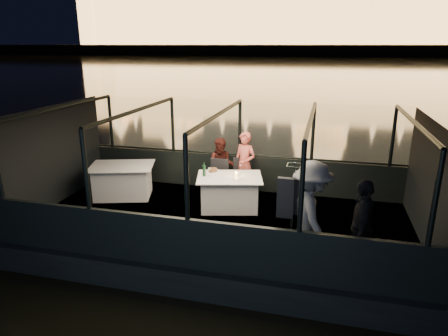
% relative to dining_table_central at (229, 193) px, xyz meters
% --- Properties ---
extents(river_water, '(500.00, 500.00, 0.00)m').
position_rel_dining_table_central_xyz_m(river_water, '(-0.06, 79.33, -0.89)').
color(river_water, black).
rests_on(river_water, ground).
extents(boat_hull, '(8.60, 4.40, 1.00)m').
position_rel_dining_table_central_xyz_m(boat_hull, '(-0.06, -0.67, -0.89)').
color(boat_hull, black).
rests_on(boat_hull, river_water).
extents(boat_deck, '(8.00, 4.00, 0.04)m').
position_rel_dining_table_central_xyz_m(boat_deck, '(-0.06, -0.67, -0.41)').
color(boat_deck, black).
rests_on(boat_deck, boat_hull).
extents(gunwale_port, '(8.00, 0.08, 0.90)m').
position_rel_dining_table_central_xyz_m(gunwale_port, '(-0.06, 1.33, 0.06)').
color(gunwale_port, black).
rests_on(gunwale_port, boat_deck).
extents(gunwale_starboard, '(8.00, 0.08, 0.90)m').
position_rel_dining_table_central_xyz_m(gunwale_starboard, '(-0.06, -2.67, 0.06)').
color(gunwale_starboard, black).
rests_on(gunwale_starboard, boat_deck).
extents(cabin_glass_port, '(8.00, 0.02, 1.40)m').
position_rel_dining_table_central_xyz_m(cabin_glass_port, '(-0.06, 1.33, 1.21)').
color(cabin_glass_port, '#99B2B2').
rests_on(cabin_glass_port, gunwale_port).
extents(cabin_glass_starboard, '(8.00, 0.02, 1.40)m').
position_rel_dining_table_central_xyz_m(cabin_glass_starboard, '(-0.06, -2.67, 1.21)').
color(cabin_glass_starboard, '#99B2B2').
rests_on(cabin_glass_starboard, gunwale_starboard).
extents(cabin_roof_glass, '(8.00, 4.00, 0.02)m').
position_rel_dining_table_central_xyz_m(cabin_roof_glass, '(-0.06, -0.67, 1.91)').
color(cabin_roof_glass, '#99B2B2').
rests_on(cabin_roof_glass, boat_deck).
extents(end_wall_fore, '(0.02, 4.00, 2.30)m').
position_rel_dining_table_central_xyz_m(end_wall_fore, '(-4.06, -0.67, 0.76)').
color(end_wall_fore, black).
rests_on(end_wall_fore, boat_deck).
extents(end_wall_aft, '(0.02, 4.00, 2.30)m').
position_rel_dining_table_central_xyz_m(end_wall_aft, '(3.94, -0.67, 0.76)').
color(end_wall_aft, black).
rests_on(end_wall_aft, boat_deck).
extents(canopy_ribs, '(8.00, 4.00, 2.30)m').
position_rel_dining_table_central_xyz_m(canopy_ribs, '(-0.06, -0.67, 0.76)').
color(canopy_ribs, black).
rests_on(canopy_ribs, boat_deck).
extents(embankment, '(400.00, 140.00, 6.00)m').
position_rel_dining_table_central_xyz_m(embankment, '(-0.06, 209.33, 0.11)').
color(embankment, '#423D33').
rests_on(embankment, ground).
extents(dining_table_central, '(1.66, 1.37, 0.77)m').
position_rel_dining_table_central_xyz_m(dining_table_central, '(0.00, 0.00, 0.00)').
color(dining_table_central, silver).
rests_on(dining_table_central, boat_deck).
extents(dining_table_aft, '(1.77, 1.49, 0.80)m').
position_rel_dining_table_central_xyz_m(dining_table_aft, '(-2.73, 0.09, 0.00)').
color(dining_table_aft, white).
rests_on(dining_table_aft, boat_deck).
extents(chair_port_left, '(0.45, 0.45, 0.96)m').
position_rel_dining_table_central_xyz_m(chair_port_left, '(-0.41, 0.47, 0.06)').
color(chair_port_left, black).
rests_on(chair_port_left, boat_deck).
extents(chair_port_right, '(0.55, 0.55, 0.95)m').
position_rel_dining_table_central_xyz_m(chair_port_right, '(0.10, 0.73, 0.06)').
color(chair_port_right, black).
rests_on(chair_port_right, boat_deck).
extents(coat_stand, '(0.59, 0.52, 1.79)m').
position_rel_dining_table_central_xyz_m(coat_stand, '(1.58, -2.00, 0.51)').
color(coat_stand, black).
rests_on(coat_stand, boat_deck).
extents(person_woman_coral, '(0.69, 0.58, 1.62)m').
position_rel_dining_table_central_xyz_m(person_woman_coral, '(0.17, 0.90, 0.36)').
color(person_woman_coral, '#D3594C').
rests_on(person_woman_coral, boat_deck).
extents(person_man_maroon, '(0.76, 0.63, 1.43)m').
position_rel_dining_table_central_xyz_m(person_man_maroon, '(-0.42, 0.90, 0.36)').
color(person_man_maroon, '#3F1611').
rests_on(person_man_maroon, boat_deck).
extents(passenger_stripe, '(1.06, 1.36, 1.85)m').
position_rel_dining_table_central_xyz_m(passenger_stripe, '(1.89, -2.07, 0.47)').
color(passenger_stripe, white).
rests_on(passenger_stripe, boat_deck).
extents(passenger_dark, '(0.51, 0.99, 1.61)m').
position_rel_dining_table_central_xyz_m(passenger_dark, '(2.70, -2.03, 0.47)').
color(passenger_dark, black).
rests_on(passenger_dark, boat_deck).
extents(wine_bottle, '(0.07, 0.07, 0.32)m').
position_rel_dining_table_central_xyz_m(wine_bottle, '(-0.57, -0.10, 0.53)').
color(wine_bottle, '#163D1E').
rests_on(wine_bottle, dining_table_central).
extents(bread_basket, '(0.25, 0.25, 0.08)m').
position_rel_dining_table_central_xyz_m(bread_basket, '(-0.46, 0.27, 0.42)').
color(bread_basket, brown).
rests_on(bread_basket, dining_table_central).
extents(amber_candle, '(0.05, 0.05, 0.07)m').
position_rel_dining_table_central_xyz_m(amber_candle, '(0.13, 0.14, 0.42)').
color(amber_candle, '#FFBA3F').
rests_on(amber_candle, dining_table_central).
extents(plate_near, '(0.29, 0.29, 0.02)m').
position_rel_dining_table_central_xyz_m(plate_near, '(0.21, -0.10, 0.39)').
color(plate_near, white).
rests_on(plate_near, dining_table_central).
extents(plate_far, '(0.28, 0.28, 0.02)m').
position_rel_dining_table_central_xyz_m(plate_far, '(-0.40, 0.29, 0.39)').
color(plate_far, white).
rests_on(plate_far, dining_table_central).
extents(wine_glass_white, '(0.07, 0.07, 0.20)m').
position_rel_dining_table_central_xyz_m(wine_glass_white, '(-0.45, -0.07, 0.48)').
color(wine_glass_white, white).
rests_on(wine_glass_white, dining_table_central).
extents(wine_glass_red, '(0.09, 0.09, 0.21)m').
position_rel_dining_table_central_xyz_m(wine_glass_red, '(0.19, 0.30, 0.48)').
color(wine_glass_red, silver).
rests_on(wine_glass_red, dining_table_central).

